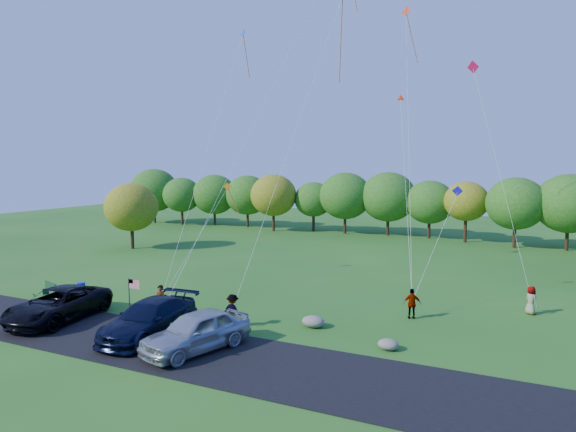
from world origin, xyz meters
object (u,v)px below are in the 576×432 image
flyer_d (412,304)px  minivan_silver (196,331)px  minivan_dark (58,304)px  flyer_c (233,311)px  minivan_navy (149,319)px  park_bench (52,288)px  flyer_a (161,301)px  flyer_e (531,300)px  flyer_b (165,309)px  trash_barrel (81,288)px

flyer_d → minivan_silver: bearing=31.6°
minivan_dark → flyer_c: (9.62, 3.42, -0.06)m
minivan_silver → flyer_c: minivan_silver is taller
flyer_d → minivan_navy: bearing=19.8°
minivan_navy → flyer_d: 14.86m
flyer_c → park_bench: (-14.78, 0.44, -0.41)m
minivan_navy → flyer_a: size_ratio=3.30×
minivan_navy → flyer_d: (11.70, 9.16, -0.10)m
minivan_dark → flyer_e: 27.88m
minivan_navy → flyer_b: 2.63m
minivan_silver → flyer_d: (8.26, 9.80, -0.13)m
minivan_silver → flyer_e: bearing=60.0°
minivan_silver → minivan_dark: bearing=-166.6°
minivan_silver → flyer_d: size_ratio=3.18×
minivan_navy → flyer_e: (17.97, 13.10, -0.13)m
flyer_b → flyer_d: (12.62, 6.71, 0.10)m
flyer_c → flyer_a: bearing=10.8°
minivan_dark → flyer_a: flyer_a is taller
minivan_dark → flyer_a: (4.87, 3.10, -0.01)m
minivan_dark → flyer_d: (18.30, 9.23, -0.09)m
minivan_silver → minivan_navy: bearing=-173.9°
minivan_navy → park_bench: bearing=158.9°
flyer_d → flyer_e: (6.28, 3.93, -0.03)m
trash_barrel → flyer_e: bearing=16.2°
minivan_dark → park_bench: 6.46m
flyer_a → park_bench: size_ratio=1.15×
flyer_a → minivan_dark: bearing=-153.6°
minivan_dark → flyer_e: (24.57, 13.16, -0.12)m
minivan_navy → flyer_a: bearing=116.6°
flyer_b → minivan_dark: bearing=-130.9°
flyer_e → park_bench: bearing=63.4°
flyer_a → minivan_navy: bearing=-66.5°
minivan_silver → flyer_b: minivan_silver is taller
flyer_a → flyer_c: bearing=-2.3°
minivan_navy → park_bench: size_ratio=3.80×
minivan_dark → park_bench: minivan_dark is taller
park_bench → trash_barrel: 1.92m
minivan_navy → minivan_silver: (3.44, -0.64, 0.04)m
flyer_b → park_bench: 10.92m
flyer_a → flyer_d: size_ratio=1.09×
flyer_b → flyer_e: bearing=54.5°
flyer_d → flyer_b: bearing=9.7°
minivan_navy → flyer_d: bearing=34.9°
park_bench → trash_barrel: park_bench is taller
minivan_navy → minivan_silver: 3.50m
minivan_silver → flyer_c: bearing=112.6°
flyer_d → minivan_dark: bearing=8.5°
flyer_e → flyer_d: bearing=78.1°
flyer_c → flyer_e: size_ratio=1.07×
flyer_c → flyer_e: flyer_c is taller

